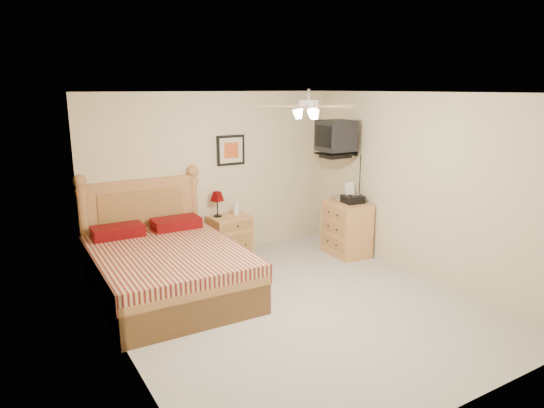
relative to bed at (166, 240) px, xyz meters
The scene contains 17 objects.
floor 1.78m from the bed, 43.54° to the right, with size 4.50×4.50×0.00m, color #ABA69B.
ceiling 2.41m from the bed, 43.54° to the right, with size 4.00×4.50×0.04m, color white.
wall_back 1.72m from the bed, 43.80° to the left, with size 4.00×0.04×2.50m, color beige.
wall_front 3.61m from the bed, 70.73° to the right, with size 4.00×0.04×2.50m, color beige.
wall_left 1.49m from the bed, 126.26° to the right, with size 0.04×4.50×2.50m, color beige.
wall_right 3.41m from the bed, 19.41° to the right, with size 0.04×4.50×2.50m, color beige.
bed is the anchor object (origin of this frame).
nightstand 1.62m from the bed, 34.27° to the left, with size 0.59×0.45×0.64m, color #A8713A.
table_lamp 1.49m from the bed, 40.32° to the left, with size 0.21×0.21×0.39m, color #530305, non-canonical shape.
lotion_bottle 1.67m from the bed, 32.17° to the left, with size 0.09×0.09×0.23m, color white.
framed_picture 2.03m from the bed, 37.47° to the left, with size 0.46×0.04×0.46m, color black.
dresser 2.92m from the bed, ahead, with size 0.49×0.71×0.84m, color #C18741.
fax_machine 2.96m from the bed, ahead, with size 0.29×0.30×0.30m, color black, non-canonical shape.
magazine_lower 2.87m from the bed, ahead, with size 0.21×0.29×0.03m, color beige.
magazine_upper 2.87m from the bed, ahead, with size 0.18×0.24×0.02m, color tan.
wall_tv 3.13m from the bed, ahead, with size 0.56×0.46×0.58m, color black, non-canonical shape.
ceiling_fan 2.41m from the bed, 48.24° to the right, with size 1.14×1.14×0.28m, color white, non-canonical shape.
Camera 1 is at (-2.99, -4.44, 2.55)m, focal length 32.00 mm.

